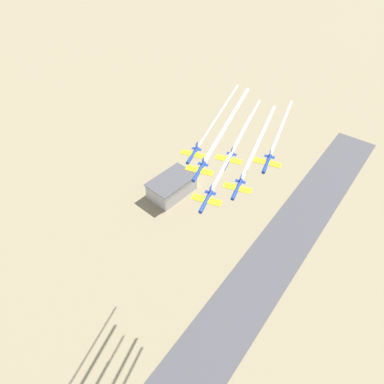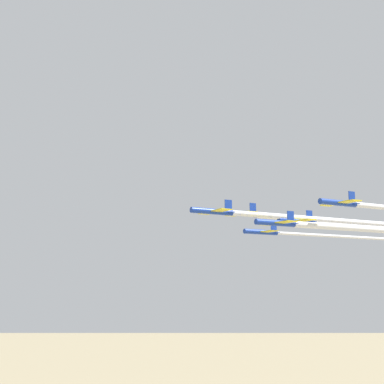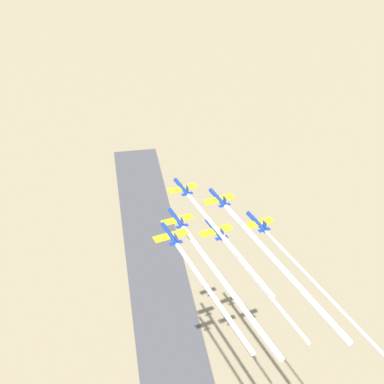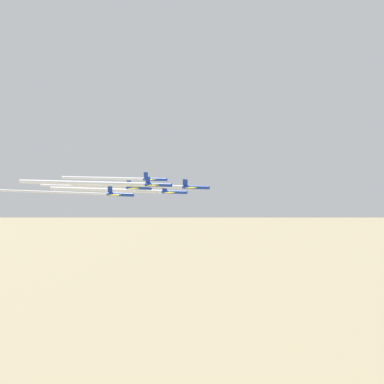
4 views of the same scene
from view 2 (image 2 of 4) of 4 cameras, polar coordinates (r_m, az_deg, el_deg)
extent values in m
cylinder|color=#19389E|center=(103.79, 2.14, -2.08)|extent=(9.12, 4.39, 1.14)
cube|color=yellow|center=(104.12, 2.43, -2.10)|extent=(5.43, 9.02, 0.19)
cube|color=#19389E|center=(106.04, 3.90, -1.45)|extent=(1.60, 0.73, 2.28)
cube|color=#19389E|center=(105.85, 3.90, -2.21)|extent=(2.25, 3.51, 0.12)
cylinder|color=#19389E|center=(104.55, 8.88, -3.28)|extent=(9.12, 4.39, 1.14)
cube|color=yellow|center=(104.94, 9.15, -3.30)|extent=(5.43, 9.02, 0.19)
cube|color=#19389E|center=(107.14, 10.47, -2.62)|extent=(1.60, 0.73, 2.28)
cube|color=#19389E|center=(106.98, 10.49, -3.37)|extent=(2.25, 3.51, 0.12)
cylinder|color=#19389E|center=(114.81, 4.97, -2.31)|extent=(9.12, 4.39, 1.14)
cube|color=yellow|center=(115.16, 5.23, -2.33)|extent=(5.43, 9.02, 0.19)
cube|color=#19389E|center=(117.20, 6.51, -1.73)|extent=(1.60, 0.73, 2.28)
cube|color=#19389E|center=(117.02, 6.52, -2.42)|extent=(2.25, 3.51, 0.12)
cylinder|color=#19389E|center=(107.46, 15.30, -1.12)|extent=(9.12, 4.39, 1.14)
cube|color=yellow|center=(107.90, 15.54, -1.14)|extent=(5.43, 9.02, 0.19)
cube|color=#19389E|center=(110.39, 16.68, -0.52)|extent=(1.60, 0.73, 2.28)
cube|color=#19389E|center=(110.19, 16.71, -1.26)|extent=(2.25, 3.51, 0.12)
cylinder|color=#19389E|center=(116.17, 11.03, -3.07)|extent=(9.12, 4.39, 1.14)
cube|color=yellow|center=(116.58, 11.26, -3.09)|extent=(5.43, 9.02, 0.19)
cube|color=#19389E|center=(118.86, 12.41, -2.48)|extent=(1.60, 0.73, 2.28)
cube|color=#19389E|center=(118.70, 12.43, -3.16)|extent=(2.25, 3.51, 0.12)
cylinder|color=#19389E|center=(125.65, 7.35, -4.26)|extent=(9.12, 4.39, 1.14)
cube|color=yellow|center=(126.02, 7.57, -4.27)|extent=(5.43, 9.02, 0.19)
cube|color=#19389E|center=(128.12, 8.71, -3.68)|extent=(1.60, 0.73, 2.28)
cube|color=#19389E|center=(127.99, 8.72, -4.32)|extent=(2.25, 3.51, 0.12)
cylinder|color=white|center=(120.04, 13.08, -2.84)|extent=(41.75, 16.82, 1.10)
cylinder|color=white|center=(124.16, 19.18, -3.83)|extent=(44.65, 18.07, 1.27)
cylinder|color=white|center=(134.39, 15.72, -3.04)|extent=(48.62, 19.66, 1.37)
cylinder|color=white|center=(132.28, 18.61, -3.51)|extent=(34.54, 13.85, 0.83)
cylinder|color=white|center=(144.87, 16.54, -4.63)|extent=(45.51, 17.96, 0.72)
camera|label=1|loc=(109.47, -37.87, 46.15)|focal=35.00mm
camera|label=3|loc=(200.17, 45.17, 21.39)|focal=50.00mm
camera|label=4|loc=(249.59, -32.33, -2.36)|focal=50.00mm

